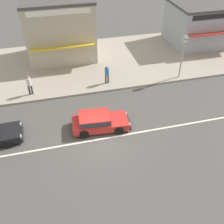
# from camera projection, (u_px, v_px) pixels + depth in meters

# --- Properties ---
(ground_plane) EXTENTS (160.00, 160.00, 0.00)m
(ground_plane) POSITION_uv_depth(u_px,v_px,m) (101.00, 139.00, 16.66)
(ground_plane) COLOR #4C4947
(lane_centre_stripe) EXTENTS (50.40, 0.14, 0.01)m
(lane_centre_stripe) POSITION_uv_depth(u_px,v_px,m) (101.00, 139.00, 16.66)
(lane_centre_stripe) COLOR silver
(lane_centre_stripe) RESTS_ON ground
(kerb_strip) EXTENTS (68.00, 10.00, 0.15)m
(kerb_strip) POSITION_uv_depth(u_px,v_px,m) (78.00, 64.00, 24.28)
(kerb_strip) COLOR #9E9384
(kerb_strip) RESTS_ON ground
(hatchback_red_3) EXTENTS (3.88, 2.02, 1.10)m
(hatchback_red_3) POSITION_uv_depth(u_px,v_px,m) (98.00, 121.00, 17.13)
(hatchback_red_3) COLOR red
(hatchback_red_3) RESTS_ON ground
(street_clock) EXTENTS (0.58, 0.22, 3.64)m
(street_clock) POSITION_uv_depth(u_px,v_px,m) (184.00, 48.00, 20.70)
(street_clock) COLOR #9E9EA3
(street_clock) RESTS_ON kerb_strip
(pedestrian_mid_kerb) EXTENTS (0.34, 0.34, 1.63)m
(pedestrian_mid_kerb) POSITION_uv_depth(u_px,v_px,m) (29.00, 84.00, 19.74)
(pedestrian_mid_kerb) COLOR #333338
(pedestrian_mid_kerb) RESTS_ON kerb_strip
(pedestrian_far_end) EXTENTS (0.34, 0.34, 1.59)m
(pedestrian_far_end) POSITION_uv_depth(u_px,v_px,m) (107.00, 73.00, 21.03)
(pedestrian_far_end) COLOR #4C4238
(pedestrian_far_end) RESTS_ON kerb_strip
(shopfront_mid_block) EXTENTS (6.14, 5.44, 5.40)m
(shopfront_mid_block) POSITION_uv_depth(u_px,v_px,m) (59.00, 28.00, 23.74)
(shopfront_mid_block) COLOR #B2A893
(shopfront_mid_block) RESTS_ON kerb_strip
(shopfront_far_kios) EXTENTS (6.46, 5.97, 4.06)m
(shopfront_far_kios) POSITION_uv_depth(u_px,v_px,m) (202.00, 23.00, 26.79)
(shopfront_far_kios) COLOR #999EA8
(shopfront_far_kios) RESTS_ON kerb_strip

